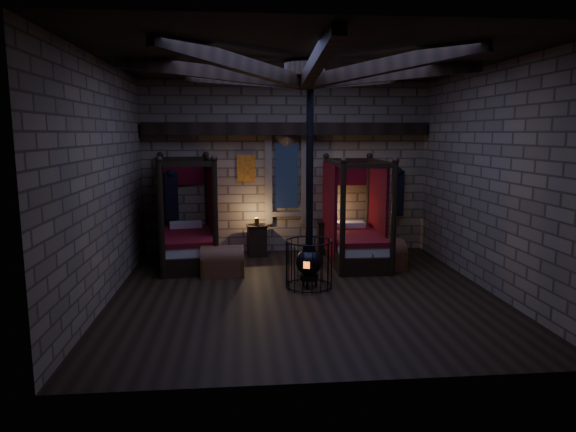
{
  "coord_description": "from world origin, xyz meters",
  "views": [
    {
      "loc": [
        -1.14,
        -9.17,
        2.95
      ],
      "look_at": [
        -0.23,
        0.6,
        1.36
      ],
      "focal_mm": 32.0,
      "sensor_mm": 36.0,
      "label": 1
    }
  ],
  "objects": [
    {
      "name": "room",
      "position": [
        -0.0,
        0.09,
        3.74
      ],
      "size": [
        7.02,
        7.02,
        4.29
      ],
      "color": "black",
      "rests_on": "ground"
    },
    {
      "name": "bed_left",
      "position": [
        -2.37,
        2.44,
        0.59
      ],
      "size": [
        1.5,
        2.42,
        2.39
      ],
      "rotation": [
        0.0,
        0.0,
        0.14
      ],
      "color": "black",
      "rests_on": "ground"
    },
    {
      "name": "trunk_left",
      "position": [
        -1.54,
        1.33,
        0.29
      ],
      "size": [
        0.89,
        0.57,
        0.65
      ],
      "rotation": [
        0.0,
        0.0,
        0.0
      ],
      "color": "brown",
      "rests_on": "ground"
    },
    {
      "name": "bed_right",
      "position": [
        1.46,
        2.15,
        0.58
      ],
      "size": [
        1.2,
        2.26,
        2.35
      ],
      "rotation": [
        0.0,
        0.0,
        -0.0
      ],
      "color": "black",
      "rests_on": "ground"
    },
    {
      "name": "stove",
      "position": [
        0.15,
        0.33,
        0.58
      ],
      "size": [
        0.91,
        0.91,
        4.05
      ],
      "rotation": [
        0.0,
        0.0,
        -0.34
      ],
      "color": "black",
      "rests_on": "ground"
    },
    {
      "name": "nightstand_right",
      "position": [
        0.97,
        3.08,
        0.42
      ],
      "size": [
        0.54,
        0.52,
        0.89
      ],
      "rotation": [
        0.0,
        0.0,
        -0.07
      ],
      "color": "black",
      "rests_on": "ground"
    },
    {
      "name": "nightstand_left",
      "position": [
        -0.76,
        3.02,
        0.39
      ],
      "size": [
        0.52,
        0.5,
        0.93
      ],
      "rotation": [
        0.0,
        0.0,
        0.1
      ],
      "color": "black",
      "rests_on": "ground"
    },
    {
      "name": "trunk_right",
      "position": [
        1.91,
        1.45,
        0.3
      ],
      "size": [
        1.07,
        0.88,
        0.68
      ],
      "rotation": [
        0.0,
        0.0,
        0.36
      ],
      "color": "brown",
      "rests_on": "ground"
    }
  ]
}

